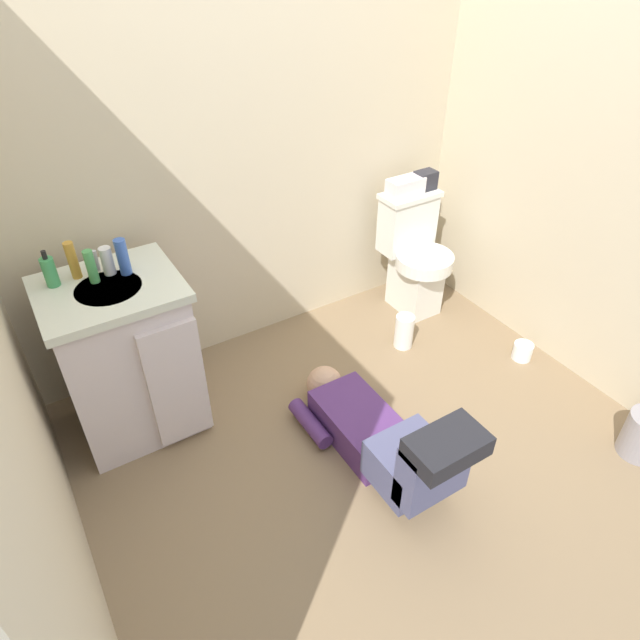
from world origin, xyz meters
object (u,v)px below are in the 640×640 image
(soap_dispenser, at_px, (50,272))
(bottle_amber, at_px, (73,260))
(toiletry_bag, at_px, (425,180))
(toilet_paper_roll, at_px, (522,351))
(bottle_green, at_px, (91,267))
(toilet, at_px, (414,256))
(paper_towel_roll, at_px, (404,331))
(vanity_cabinet, at_px, (128,357))
(person_plumber, at_px, (383,437))
(tissue_box, at_px, (405,186))
(faucet, at_px, (96,261))
(bottle_blue, at_px, (123,257))
(bottle_white, at_px, (107,261))

(soap_dispenser, relative_size, bottle_amber, 0.98)
(toiletry_bag, relative_size, toilet_paper_roll, 1.13)
(bottle_green, bearing_deg, bottle_amber, 126.25)
(toilet, xyz_separation_m, toilet_paper_roll, (0.22, -0.77, -0.32))
(bottle_amber, distance_m, paper_towel_roll, 1.82)
(vanity_cabinet, height_order, person_plumber, vanity_cabinet)
(vanity_cabinet, relative_size, tissue_box, 3.73)
(toiletry_bag, xyz_separation_m, paper_towel_roll, (-0.41, -0.41, -0.70))
(toilet, height_order, paper_towel_roll, toilet)
(faucet, bearing_deg, vanity_cabinet, -88.69)
(toilet, height_order, faucet, faucet)
(faucet, relative_size, toiletry_bag, 0.81)
(vanity_cabinet, bearing_deg, soap_dispenser, 146.90)
(bottle_blue, bearing_deg, bottle_amber, 157.42)
(paper_towel_roll, bearing_deg, vanity_cabinet, 171.57)
(vanity_cabinet, bearing_deg, faucet, 91.31)
(toiletry_bag, bearing_deg, toilet, -139.23)
(toilet, relative_size, soap_dispenser, 4.52)
(bottle_blue, bearing_deg, toilet, 1.24)
(faucet, height_order, bottle_amber, bottle_amber)
(toilet_paper_roll, bearing_deg, bottle_green, 160.30)
(tissue_box, relative_size, paper_towel_roll, 1.04)
(toilet_paper_roll, bearing_deg, bottle_blue, 159.10)
(toilet, height_order, toiletry_bag, toiletry_bag)
(bottle_amber, bearing_deg, person_plumber, -45.99)
(toilet_paper_roll, bearing_deg, toiletry_bag, 97.31)
(faucet, distance_m, person_plumber, 1.50)
(bottle_amber, bearing_deg, bottle_blue, -22.58)
(bottle_white, xyz_separation_m, bottle_blue, (0.06, -0.04, 0.02))
(person_plumber, height_order, toilet_paper_roll, person_plumber)
(toiletry_bag, height_order, soap_dispenser, soap_dispenser)
(vanity_cabinet, distance_m, toiletry_bag, 1.96)
(faucet, relative_size, toilet_paper_roll, 0.91)
(soap_dispenser, height_order, paper_towel_roll, soap_dispenser)
(person_plumber, relative_size, soap_dispenser, 6.42)
(faucet, height_order, toiletry_bag, faucet)
(paper_towel_roll, relative_size, toilet_paper_roll, 1.92)
(paper_towel_roll, bearing_deg, toiletry_bag, 45.35)
(tissue_box, bearing_deg, person_plumber, -130.40)
(vanity_cabinet, xyz_separation_m, bottle_amber, (-0.09, 0.14, 0.49))
(bottle_amber, bearing_deg, toiletry_bag, 1.37)
(vanity_cabinet, relative_size, toilet_paper_roll, 7.45)
(toilet, distance_m, vanity_cabinet, 1.81)
(bottle_green, relative_size, bottle_blue, 0.91)
(bottle_amber, xyz_separation_m, bottle_white, (0.13, -0.04, -0.02))
(toiletry_bag, height_order, bottle_green, bottle_green)
(toilet, xyz_separation_m, toiletry_bag, (0.11, 0.09, 0.44))
(vanity_cabinet, relative_size, person_plumber, 0.77)
(faucet, relative_size, bottle_amber, 0.59)
(tissue_box, distance_m, bottle_amber, 1.86)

